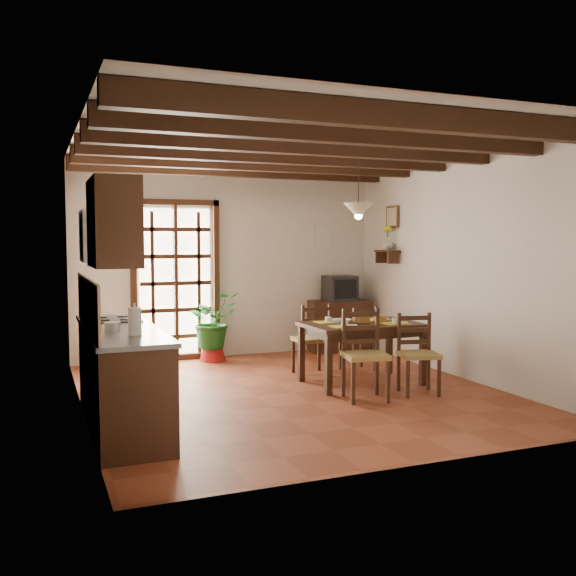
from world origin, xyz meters
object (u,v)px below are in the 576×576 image
sideboard (340,326)px  chair_near_right (418,369)px  kitchen_counter (121,375)px  dining_table (361,331)px  chair_far_left (312,352)px  crt_tv (340,288)px  chair_far_right (358,350)px  potted_plant (212,321)px  chair_near_left (365,372)px  pendant_lamp (358,209)px

sideboard → chair_near_right: bearing=-90.6°
kitchen_counter → chair_near_right: (3.23, 0.04, -0.19)m
kitchen_counter → dining_table: bearing=14.1°
chair_far_left → sideboard: (1.10, 1.42, 0.11)m
dining_table → sideboard: (0.75, 2.10, -0.24)m
dining_table → sideboard: sideboard is taller
dining_table → crt_tv: size_ratio=3.00×
chair_far_right → potted_plant: 2.12m
sideboard → crt_tv: size_ratio=2.04×
dining_table → chair_near_left: chair_near_left is taller
chair_near_right → sideboard: size_ratio=0.97×
chair_near_left → potted_plant: (-0.95, 2.74, 0.27)m
chair_far_right → pendant_lamp: 1.93m
potted_plant → pendant_lamp: size_ratio=2.46×
kitchen_counter → potted_plant: bearing=59.9°
dining_table → chair_near_right: 0.85m
potted_plant → dining_table: bearing=-58.2°
dining_table → potted_plant: bearing=121.1°
dining_table → chair_far_left: (-0.34, 0.68, -0.35)m
kitchen_counter → chair_far_left: (2.54, 1.41, -0.19)m
chair_far_right → crt_tv: size_ratio=1.89×
sideboard → crt_tv: 0.58m
kitchen_counter → chair_near_left: 2.57m
kitchen_counter → chair_near_left: bearing=0.8°
chair_far_left → potted_plant: bearing=-54.0°
chair_near_left → pendant_lamp: size_ratio=1.14×
sideboard → chair_far_right: bearing=-99.1°
chair_far_right → sideboard: bearing=-113.8°
chair_near_right → pendant_lamp: bearing=128.1°
chair_near_right → chair_far_left: 1.53m
kitchen_counter → chair_far_right: (3.22, 1.42, -0.21)m
chair_far_left → sideboard: chair_far_left is taller
chair_near_right → chair_near_left: bearing=-165.3°
chair_near_left → potted_plant: potted_plant is taller
dining_table → chair_near_right: size_ratio=1.52×
chair_far_right → pendant_lamp: (-0.33, -0.59, 1.81)m
chair_near_left → chair_far_right: size_ratio=1.13×
kitchen_counter → sideboard: 4.61m
chair_far_left → crt_tv: (1.10, 1.41, 0.69)m
sideboard → pendant_lamp: 2.72m
chair_near_left → crt_tv: 3.06m
chair_near_left → chair_far_right: (0.66, 1.38, -0.04)m
kitchen_counter → sideboard: (3.64, 2.83, -0.08)m
chair_near_left → chair_near_right: bearing=11.0°
chair_far_left → pendant_lamp: (0.34, -0.58, 1.79)m
chair_near_left → sideboard: bearing=79.3°
kitchen_counter → crt_tv: bearing=37.8°
kitchen_counter → crt_tv: 4.63m
chair_far_left → crt_tv: size_ratio=2.02×
chair_near_left → pendant_lamp: pendant_lamp is taller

